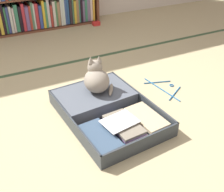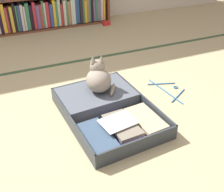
# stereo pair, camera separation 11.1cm
# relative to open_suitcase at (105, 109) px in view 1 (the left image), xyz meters

# --- Properties ---
(ground_plane) EXTENTS (10.00, 10.00, 0.00)m
(ground_plane) POSITION_rel_open_suitcase_xyz_m (-0.14, -0.10, -0.05)
(ground_plane) COLOR tan
(tatami_border) EXTENTS (4.80, 0.05, 0.00)m
(tatami_border) POSITION_rel_open_suitcase_xyz_m (-0.14, 0.98, -0.05)
(tatami_border) COLOR #354E31
(tatami_border) RESTS_ON ground_plane
(open_suitcase) EXTENTS (0.67, 0.90, 0.11)m
(open_suitcase) POSITION_rel_open_suitcase_xyz_m (0.00, 0.00, 0.00)
(open_suitcase) COLOR #31383F
(open_suitcase) RESTS_ON ground_plane
(black_cat) EXTENTS (0.28, 0.29, 0.28)m
(black_cat) POSITION_rel_open_suitcase_xyz_m (0.02, 0.19, 0.17)
(black_cat) COLOR gray
(black_cat) RESTS_ON open_suitcase
(clothes_hanger) EXTENTS (0.26, 0.45, 0.01)m
(clothes_hanger) POSITION_rel_open_suitcase_xyz_m (0.64, 0.10, -0.04)
(clothes_hanger) COLOR #225F95
(clothes_hanger) RESTS_ON ground_plane
(small_red_pouch) EXTENTS (0.10, 0.07, 0.05)m
(small_red_pouch) POSITION_rel_open_suitcase_xyz_m (0.80, 1.93, -0.02)
(small_red_pouch) COLOR red
(small_red_pouch) RESTS_ON ground_plane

